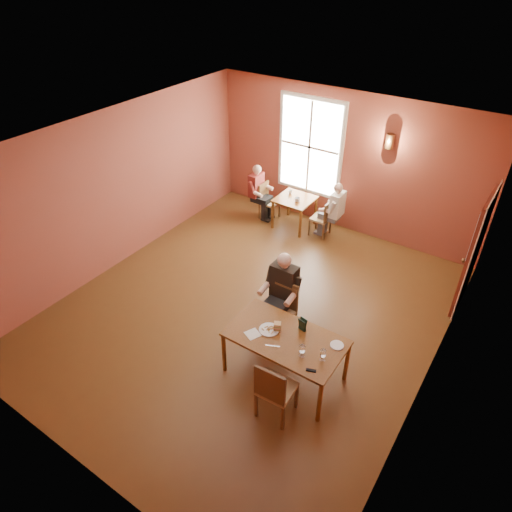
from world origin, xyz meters
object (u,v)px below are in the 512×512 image
Objects in this scene: chair_diner_white at (321,217)px; chair_diner_maroon at (270,201)px; main_table at (285,356)px; chair_diner_main at (279,313)px; diner_white at (323,210)px; diner_main at (278,304)px; second_table at (294,212)px; diner_maroon at (269,194)px; chair_empty at (277,387)px.

chair_diner_maroon is at bearing 90.00° from chair_diner_white.
chair_diner_white is 1.00× the size of chair_diner_maroon.
chair_diner_main is at bearing 127.57° from main_table.
main_table is at bearing 35.22° from chair_diner_maroon.
chair_diner_main is 0.80× the size of diner_white.
chair_diner_maroon is (-2.69, 3.81, 0.04)m from main_table.
diner_main is 3.56m from second_table.
diner_main is at bearing 90.00° from chair_diner_main.
chair_diner_maroon is 0.69× the size of diner_maroon.
second_table is 0.93× the size of chair_diner_maroon.
diner_main reaches higher than chair_empty.
chair_empty reaches higher than main_table.
diner_maroon is (-0.03, 0.00, 0.19)m from chair_diner_maroon.
diner_main is 3.33m from chair_diner_white.
diner_main is 1.77× the size of second_table.
main_table is 1.34× the size of diner_maroon.
chair_diner_main is 3.28m from diner_white.
second_table is 0.73m from diner_maroon.
main_table is 4.06m from diner_white.
chair_diner_main is at bearing -164.25° from chair_diner_white.
second_table is 0.92× the size of chair_diner_white.
chair_diner_maroon is (-1.33, 0.00, -0.19)m from diner_white.
chair_diner_main is (-0.50, 0.65, 0.10)m from main_table.
diner_main reaches higher than diner_maroon.
diner_main reaches higher than main_table.
chair_empty is at bearing 33.55° from chair_diner_maroon.
diner_main is at bearing 128.88° from main_table.
diner_white reaches higher than chair_diner_main.
second_table is at bearing 118.17° from main_table.
chair_diner_maroon is at bearing 125.22° from main_table.
chair_diner_white is at bearing 90.00° from chair_diner_maroon.
chair_diner_white reaches higher than main_table.
diner_white is at bearing -74.89° from diner_main.
diner_main is at bearing -164.39° from chair_diner_white.
main_table is 2.11× the size of second_table.
diner_maroon is at bearing -55.17° from diner_main.
main_table is at bearing -61.83° from second_table.
main_table is 1.65× the size of chair_empty.
chair_diner_white is at bearing 90.00° from diner_white.
chair_diner_white is at bearing 0.00° from second_table.
diner_maroon reaches higher than chair_diner_main.
main_table is at bearing -160.34° from diner_white.
chair_diner_main is 1.26× the size of second_table.
main_table is 1.68× the size of chair_diner_main.
diner_main is 3.89m from diner_maroon.
diner_white reaches higher than second_table.
diner_white is at bearing 0.00° from second_table.
chair_diner_maroon is at bearing 90.00° from diner_white.
diner_white is (-0.86, 3.16, 0.12)m from chair_diner_main.
chair_diner_main is 1.16× the size of chair_diner_white.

